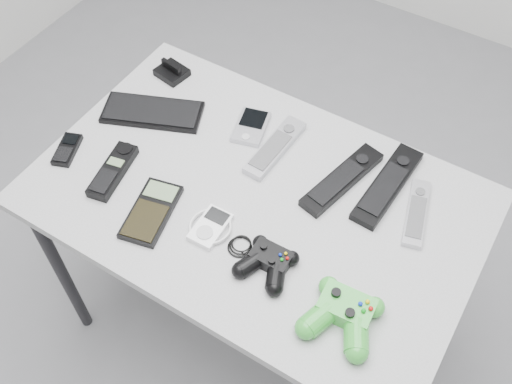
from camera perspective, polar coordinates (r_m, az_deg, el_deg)
The scene contains 15 objects.
floor at distance 2.01m, azimuth 3.00°, elevation -12.36°, with size 3.50×3.50×0.00m, color slate.
desk at distance 1.46m, azimuth -0.04°, elevation -1.76°, with size 1.04×0.67×0.70m.
pda_keyboard at distance 1.60m, azimuth -9.84°, elevation 7.53°, with size 0.26×0.11×0.02m, color black.
dock_bracket at distance 1.69m, azimuth -8.05°, elevation 11.49°, with size 0.08×0.07×0.04m, color black.
pda at distance 1.54m, azimuth -0.49°, elevation 6.27°, with size 0.08×0.12×0.02m, color #ABABB2.
remote_silver_a at distance 1.49m, azimuth 1.83°, elevation 4.31°, with size 0.05×0.21×0.02m, color #ABABB2.
remote_black_a at distance 1.44m, azimuth 8.20°, elevation 1.25°, with size 0.06×0.25×0.03m, color black.
remote_black_b at distance 1.44m, azimuth 12.42°, elevation 0.69°, with size 0.06×0.26×0.02m, color black.
remote_silver_b at distance 1.41m, azimuth 15.05°, elevation -1.90°, with size 0.04×0.19×0.02m, color #B2B1B8.
mobile_phone at distance 1.56m, azimuth -17.56°, elevation 3.89°, with size 0.05×0.10×0.02m, color black.
cordless_handset at distance 1.48m, azimuth -13.48°, elevation 1.98°, with size 0.05×0.17×0.03m, color black.
calculator at distance 1.39m, azimuth -9.95°, elevation -1.84°, with size 0.09×0.17×0.02m, color black.
mp3_player at distance 1.35m, azimuth -4.37°, elevation -3.31°, with size 0.10×0.10×0.02m, color white.
controller_black at distance 1.28m, azimuth 1.16°, elevation -6.62°, with size 0.20×0.13×0.04m, color black, non-canonical shape.
controller_green at distance 1.23m, azimuth 8.32°, elevation -11.35°, with size 0.15×0.16×0.05m, color green, non-canonical shape.
Camera 1 is at (0.35, -0.77, 1.82)m, focal length 42.00 mm.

